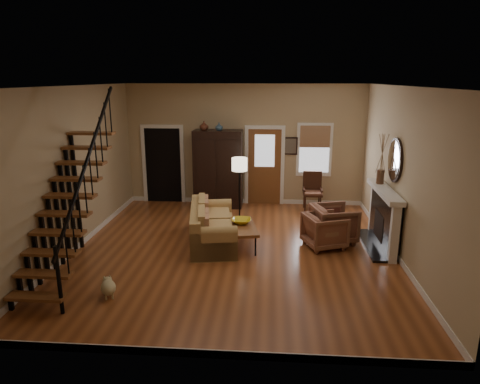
# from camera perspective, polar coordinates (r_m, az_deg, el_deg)

# --- Properties ---
(room) EXTENTS (7.00, 7.33, 3.30)m
(room) POSITION_cam_1_polar(r_m,az_deg,el_deg) (10.17, -2.32, 3.98)
(room) COLOR brown
(room) RESTS_ON ground
(staircase) EXTENTS (0.94, 2.80, 3.20)m
(staircase) POSITION_cam_1_polar(r_m,az_deg,el_deg) (7.93, -22.23, 0.36)
(staircase) COLOR brown
(staircase) RESTS_ON ground
(fireplace) EXTENTS (0.33, 1.95, 2.30)m
(fireplace) POSITION_cam_1_polar(r_m,az_deg,el_deg) (9.38, 18.85, -2.63)
(fireplace) COLOR black
(fireplace) RESTS_ON ground
(armoire) EXTENTS (1.30, 0.60, 2.10)m
(armoire) POSITION_cam_1_polar(r_m,az_deg,el_deg) (11.65, -2.92, 3.10)
(armoire) COLOR black
(armoire) RESTS_ON ground
(vase_a) EXTENTS (0.24, 0.24, 0.25)m
(vase_a) POSITION_cam_1_polar(r_m,az_deg,el_deg) (11.41, -4.83, 8.80)
(vase_a) COLOR #4C2619
(vase_a) RESTS_ON armoire
(vase_b) EXTENTS (0.20, 0.20, 0.21)m
(vase_b) POSITION_cam_1_polar(r_m,az_deg,el_deg) (11.36, -2.81, 8.70)
(vase_b) COLOR #334C60
(vase_b) RESTS_ON armoire
(sofa) EXTENTS (1.23, 2.23, 0.79)m
(sofa) POSITION_cam_1_polar(r_m,az_deg,el_deg) (9.21, -3.65, -4.40)
(sofa) COLOR tan
(sofa) RESTS_ON ground
(coffee_table) EXTENTS (0.93, 1.32, 0.46)m
(coffee_table) POSITION_cam_1_polar(r_m,az_deg,el_deg) (9.02, -0.22, -5.89)
(coffee_table) COLOR brown
(coffee_table) RESTS_ON ground
(bowl) EXTENTS (0.41, 0.41, 0.10)m
(bowl) POSITION_cam_1_polar(r_m,az_deg,el_deg) (9.06, 0.17, -3.89)
(bowl) COLOR gold
(bowl) RESTS_ON coffee_table
(books) EXTENTS (0.22, 0.30, 0.06)m
(books) POSITION_cam_1_polar(r_m,az_deg,el_deg) (8.66, -1.17, -4.97)
(books) COLOR beige
(books) RESTS_ON coffee_table
(armchair_left) EXTENTS (1.00, 0.99, 0.72)m
(armchair_left) POSITION_cam_1_polar(r_m,az_deg,el_deg) (9.13, 11.23, -5.08)
(armchair_left) COLOR brown
(armchair_left) RESTS_ON ground
(armchair_right) EXTENTS (1.07, 1.05, 0.80)m
(armchair_right) POSITION_cam_1_polar(r_m,az_deg,el_deg) (9.46, 12.37, -4.15)
(armchair_right) COLOR brown
(armchair_right) RESTS_ON ground
(floor_lamp) EXTENTS (0.39, 0.39, 1.61)m
(floor_lamp) POSITION_cam_1_polar(r_m,az_deg,el_deg) (10.31, -0.07, 0.16)
(floor_lamp) COLOR black
(floor_lamp) RESTS_ON ground
(side_chair) EXTENTS (0.54, 0.54, 1.02)m
(side_chair) POSITION_cam_1_polar(r_m,az_deg,el_deg) (11.54, 9.65, 0.04)
(side_chair) COLOR #3A1E12
(side_chair) RESTS_ON ground
(dog) EXTENTS (0.38, 0.46, 0.29)m
(dog) POSITION_cam_1_polar(r_m,az_deg,el_deg) (7.41, -17.14, -12.21)
(dog) COLOR beige
(dog) RESTS_ON ground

